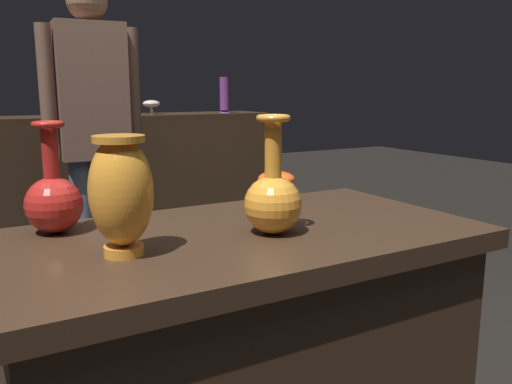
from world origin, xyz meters
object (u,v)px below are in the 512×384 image
vase_centerpiece (273,198)px  shelf_vase_right (151,104)px  vase_tall_behind (276,180)px  vase_left_accent (54,199)px  vase_right_accent (121,192)px  visitor_center_back (94,126)px  shelf_vase_far_right (225,95)px

vase_centerpiece → shelf_vase_right: (0.46, 2.23, 0.17)m
vase_tall_behind → vase_left_accent: bearing=-177.6°
vase_centerpiece → vase_right_accent: 0.37m
vase_centerpiece → vase_right_accent: (-0.36, 0.01, 0.05)m
vase_tall_behind → shelf_vase_right: size_ratio=1.05×
vase_centerpiece → visitor_center_back: 1.56m
shelf_vase_far_right → vase_right_accent: bearing=-121.2°
vase_left_accent → shelf_vase_far_right: shelf_vase_far_right is taller
vase_tall_behind → vase_left_accent: size_ratio=0.43×
vase_right_accent → shelf_vase_right: bearing=69.7°
vase_tall_behind → visitor_center_back: size_ratio=0.07×
vase_right_accent → shelf_vase_far_right: (1.34, 2.22, 0.17)m
vase_right_accent → visitor_center_back: (0.30, 1.55, 0.03)m
vase_left_accent → vase_tall_behind: bearing=2.4°
vase_left_accent → vase_right_accent: vase_left_accent is taller
shelf_vase_right → vase_tall_behind: bearing=-97.7°
vase_left_accent → shelf_vase_right: (0.92, 1.96, 0.17)m
vase_left_accent → vase_right_accent: (0.09, -0.26, 0.05)m
vase_centerpiece → shelf_vase_far_right: (0.98, 2.22, 0.22)m
shelf_vase_far_right → visitor_center_back: (-1.04, -0.67, -0.14)m
vase_centerpiece → shelf_vase_far_right: bearing=66.2°
vase_left_accent → shelf_vase_right: size_ratio=2.47×
vase_centerpiece → vase_left_accent: (-0.46, 0.27, -0.00)m
vase_right_accent → visitor_center_back: size_ratio=0.15×
vase_tall_behind → vase_left_accent: (-0.65, -0.03, 0.01)m
vase_centerpiece → visitor_center_back: bearing=92.4°
vase_tall_behind → vase_right_accent: bearing=-152.7°
vase_left_accent → shelf_vase_far_right: (1.44, 1.95, 0.22)m
vase_centerpiece → shelf_vase_far_right: shelf_vase_far_right is taller
vase_right_accent → vase_tall_behind: bearing=27.3°
vase_left_accent → shelf_vase_right: shelf_vase_right is taller
shelf_vase_right → visitor_center_back: size_ratio=0.07×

